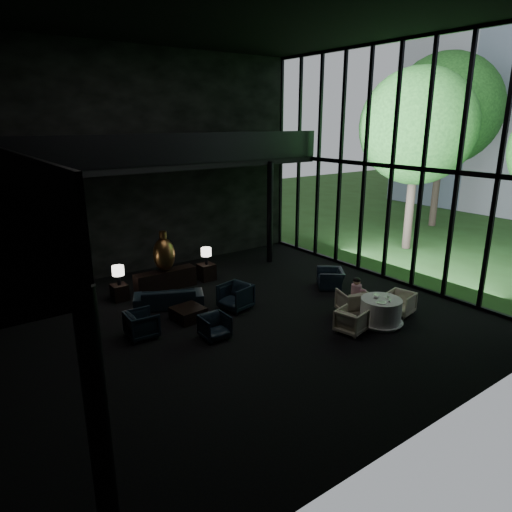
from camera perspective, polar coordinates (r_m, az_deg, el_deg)
floor at (r=12.90m, az=-4.38°, el=-8.70°), size 14.00×12.00×0.02m
ceiling at (r=11.92m, az=-5.34°, el=28.63°), size 14.00×12.00×0.02m
wall_back at (r=17.14m, az=-15.55°, el=11.00°), size 14.00×0.04×8.00m
wall_front at (r=7.40m, az=20.32°, el=3.82°), size 14.00×0.04×8.00m
curtain_wall at (r=16.46m, az=16.68°, el=10.70°), size 0.20×12.00×8.00m
mezzanine_back at (r=16.61m, az=-11.01°, el=11.13°), size 12.00×2.00×0.25m
railing_back at (r=15.67m, az=-9.52°, el=13.09°), size 12.00×0.06×1.00m
column_sw at (r=5.62m, az=-18.64°, el=-23.02°), size 0.24×0.24×4.00m
column_ne at (r=18.03m, az=1.74°, el=5.41°), size 0.24×0.24×4.00m
tree_near at (r=20.84m, az=19.54°, el=14.97°), size 4.80×4.80×7.65m
tree_far at (r=26.11m, az=22.53°, el=16.49°), size 5.60×5.60×8.80m
console at (r=15.69m, az=-11.24°, el=-2.95°), size 2.10×0.48×0.67m
bronze_urn at (r=15.42m, az=-11.42°, el=0.24°), size 0.72×0.72×1.34m
side_table_left at (r=15.16m, az=-16.68°, el=-4.36°), size 0.47×0.47×0.52m
table_lamp_left at (r=14.90m, az=-16.86°, el=-1.86°), size 0.37×0.37×0.62m
side_table_right at (r=16.41m, az=-6.22°, el=-1.99°), size 0.53×0.53×0.59m
table_lamp_right at (r=16.18m, az=-6.25°, el=0.43°), size 0.36×0.36×0.60m
sofa at (r=14.21m, az=-10.87°, el=-4.71°), size 2.16×1.44×0.82m
lounge_armchair_west at (r=12.46m, az=-14.10°, el=-8.12°), size 0.76×0.81×0.80m
lounge_armchair_east at (r=13.78m, az=-2.60°, el=-4.76°), size 1.07×1.12×0.97m
lounge_armchair_south at (r=12.11m, az=-5.19°, el=-8.79°), size 0.65×0.61×0.65m
window_armchair at (r=15.76m, az=9.32°, el=-2.58°), size 0.97×1.03×0.76m
coffee_table at (r=13.32m, az=-8.47°, el=-7.12°), size 0.89×0.89×0.36m
dining_table at (r=13.31m, az=15.29°, el=-6.90°), size 1.28×1.28×0.75m
dining_chair_north at (r=13.79m, az=11.99°, el=-5.41°), size 1.02×0.99×0.84m
dining_chair_east at (r=14.14m, az=17.57°, el=-5.56°), size 0.77×0.80×0.71m
dining_chair_west at (r=12.62m, az=11.82°, el=-7.91°), size 0.76×0.79×0.68m
child at (r=13.73m, az=12.44°, el=-3.95°), size 0.30×0.30×0.65m
plate_a at (r=12.88m, az=15.42°, el=-5.64°), size 0.32×0.32×0.02m
plate_b at (r=13.41m, az=14.90°, el=-4.71°), size 0.25×0.25×0.01m
saucer at (r=13.26m, az=16.18°, el=-5.06°), size 0.16×0.16×0.01m
coffee_cup at (r=13.29m, az=16.19°, el=-4.86°), size 0.09×0.09×0.05m
cereal_bowl at (r=13.14m, az=14.79°, el=-5.00°), size 0.15×0.15×0.07m
cream_pot at (r=12.98m, az=16.36°, el=-5.43°), size 0.06×0.06×0.06m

